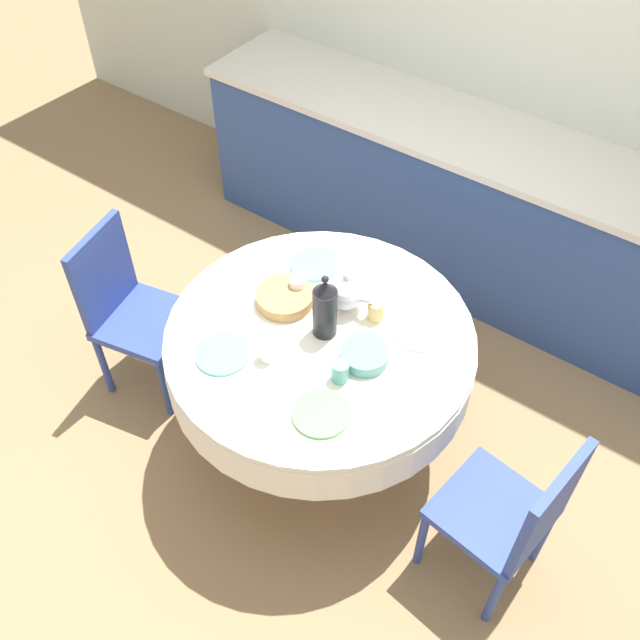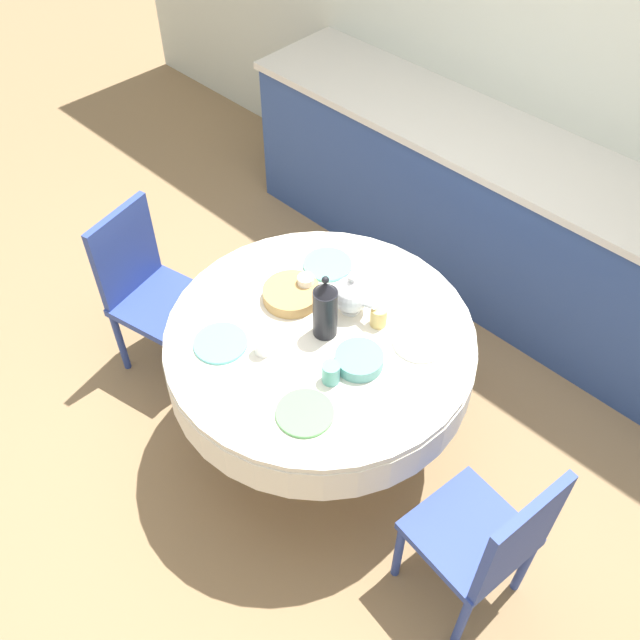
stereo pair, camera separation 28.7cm
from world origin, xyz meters
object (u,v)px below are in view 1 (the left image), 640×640
at_px(chair_left, 513,515).
at_px(chair_right, 129,306).
at_px(coffee_carafe, 325,308).
at_px(teapot, 346,292).

xyz_separation_m(chair_left, chair_right, (-1.96, -0.07, 0.00)).
bearing_deg(chair_right, coffee_carafe, 90.93).
distance_m(chair_right, teapot, 1.10).
bearing_deg(chair_left, chair_right, 99.91).
relative_size(coffee_carafe, teapot, 1.47).
distance_m(coffee_carafe, teapot, 0.18).
height_order(chair_right, teapot, teapot).
bearing_deg(teapot, chair_left, -18.05).
relative_size(chair_right, teapot, 4.25).
relative_size(chair_right, coffee_carafe, 2.89).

